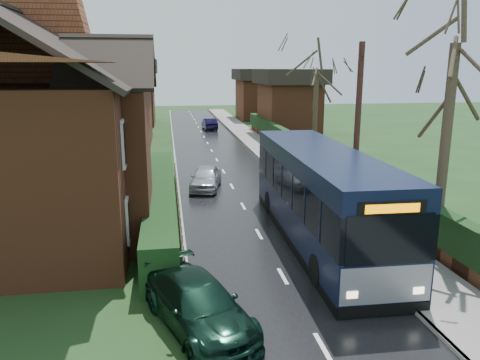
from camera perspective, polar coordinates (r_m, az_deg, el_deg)
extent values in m
plane|color=#26471E|center=(17.32, 3.61, -8.91)|extent=(140.00, 140.00, 0.00)
cube|color=black|center=(26.69, -1.00, -0.79)|extent=(6.00, 100.00, 0.02)
cube|color=slate|center=(27.56, 7.79, -0.33)|extent=(2.50, 100.00, 0.14)
cube|color=gray|center=(27.25, 5.37, -0.42)|extent=(0.12, 100.00, 0.14)
cube|color=gray|center=(26.45, -7.56, -0.95)|extent=(0.12, 100.00, 0.10)
cube|color=black|center=(21.43, -9.54, -2.39)|extent=(1.20, 16.00, 1.60)
cube|color=brown|center=(27.99, 10.85, 0.25)|extent=(0.30, 50.00, 0.60)
cube|color=black|center=(27.80, 10.93, 2.05)|extent=(0.60, 50.00, 1.20)
cube|color=brown|center=(21.64, -23.40, 2.81)|extent=(8.00, 14.00, 6.00)
cube|color=brown|center=(18.10, -14.94, 1.57)|extent=(2.50, 4.00, 6.00)
cube|color=brown|center=(25.17, -20.15, 18.65)|extent=(0.90, 1.40, 2.20)
cube|color=silver|center=(16.47, -13.43, -4.55)|extent=(0.08, 1.20, 1.60)
cube|color=black|center=(16.46, -13.33, -4.54)|extent=(0.03, 0.95, 1.35)
cube|color=silver|center=(15.87, -13.94, 4.42)|extent=(0.08, 1.20, 1.60)
cube|color=black|center=(15.87, -13.84, 4.42)|extent=(0.03, 0.95, 1.35)
cube|color=silver|center=(20.30, -12.61, -1.08)|extent=(0.08, 1.20, 1.60)
cube|color=black|center=(20.30, -12.52, -1.08)|extent=(0.03, 0.95, 1.35)
cube|color=silver|center=(19.82, -12.99, 6.21)|extent=(0.08, 1.20, 1.60)
cube|color=black|center=(19.82, -12.90, 6.21)|extent=(0.03, 0.95, 1.35)
cube|color=silver|center=(24.19, -12.04, 1.27)|extent=(0.08, 1.20, 1.60)
cube|color=black|center=(24.19, -11.97, 1.28)|extent=(0.03, 0.95, 1.35)
cube|color=silver|center=(23.79, -12.35, 7.40)|extent=(0.08, 1.20, 1.60)
cube|color=black|center=(23.79, -12.28, 7.41)|extent=(0.03, 0.95, 1.35)
cube|color=silver|center=(26.64, -11.78, 2.40)|extent=(0.08, 1.20, 1.60)
cube|color=black|center=(26.64, -11.71, 2.40)|extent=(0.03, 0.95, 1.35)
cube|color=silver|center=(26.28, -12.05, 7.97)|extent=(0.08, 1.20, 1.60)
cube|color=black|center=(26.27, -11.98, 7.97)|extent=(0.03, 0.95, 1.35)
cube|color=black|center=(18.43, 9.71, -4.43)|extent=(2.90, 11.82, 1.22)
cube|color=black|center=(18.09, 9.87, -0.65)|extent=(2.92, 11.82, 1.28)
cube|color=black|center=(17.88, 10.00, 2.44)|extent=(2.90, 11.82, 0.71)
cube|color=black|center=(18.69, 9.62, -6.75)|extent=(2.90, 11.82, 0.37)
cube|color=gray|center=(13.39, 17.29, -12.04)|extent=(2.57, 0.17, 1.07)
cube|color=black|center=(12.87, 17.75, -6.92)|extent=(2.41, 0.13, 1.39)
cube|color=black|center=(12.61, 18.03, -3.27)|extent=(1.87, 0.12, 0.37)
cube|color=#FF8C00|center=(12.58, 18.10, -3.32)|extent=(1.47, 0.07, 0.24)
cube|color=black|center=(13.70, 17.09, -14.81)|extent=(2.62, 0.19, 0.32)
cube|color=#FFF2CC|center=(13.08, 13.51, -13.45)|extent=(0.30, 0.06, 0.19)
cube|color=#FFF2CC|center=(13.83, 20.94, -12.46)|extent=(0.30, 0.06, 0.19)
cylinder|color=black|center=(14.90, 9.49, -10.79)|extent=(0.32, 1.03, 1.03)
cylinder|color=black|center=(15.76, 18.05, -9.92)|extent=(0.32, 1.03, 1.03)
cylinder|color=black|center=(21.76, 3.68, -2.76)|extent=(0.32, 1.03, 1.03)
cylinder|color=black|center=(22.36, 9.77, -2.50)|extent=(0.32, 1.03, 1.03)
imported|color=silver|center=(26.13, -4.18, 0.29)|extent=(2.28, 4.01, 1.29)
imported|color=black|center=(12.54, -5.10, -14.88)|extent=(3.27, 4.82, 1.29)
imported|color=black|center=(51.75, -3.74, 6.84)|extent=(1.54, 3.89, 1.26)
cylinder|color=slate|center=(22.84, 8.52, -0.10)|extent=(0.07, 0.07, 2.58)
cube|color=silver|center=(22.61, 8.62, 2.62)|extent=(0.09, 0.39, 0.29)
cube|color=silver|center=(22.68, 8.59, 1.71)|extent=(0.08, 0.35, 0.26)
cylinder|color=#331A16|center=(21.50, 14.08, 5.75)|extent=(0.26, 0.26, 7.70)
cube|color=#331A16|center=(21.33, 14.60, 14.56)|extent=(0.31, 0.98, 0.09)
cylinder|color=#3E3225|center=(17.82, 23.65, 3.02)|extent=(0.36, 0.36, 7.41)
cylinder|color=#392D21|center=(34.22, 9.14, 7.63)|extent=(0.34, 0.34, 6.40)
cylinder|color=#362720|center=(29.21, -19.07, 6.21)|extent=(0.30, 0.30, 6.53)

